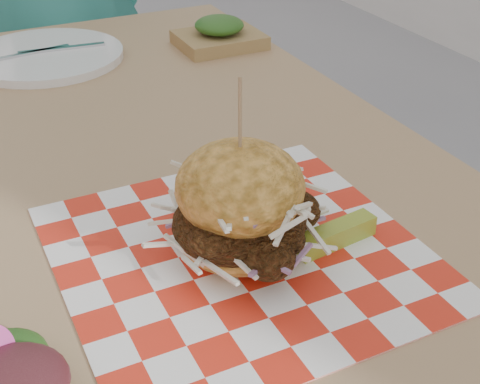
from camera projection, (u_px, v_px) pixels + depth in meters
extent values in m
plane|color=gray|center=(203.00, 356.00, 1.59)|extent=(80.00, 80.00, 0.00)
cube|color=tan|center=(116.00, 174.00, 0.87)|extent=(0.80, 1.20, 0.04)
cylinder|color=#333338|center=(202.00, 178.00, 1.61)|extent=(0.05, 0.05, 0.71)
cube|color=tan|center=(18.00, 102.00, 1.76)|extent=(0.43, 0.43, 0.04)
cylinder|color=#333338|center=(114.00, 193.00, 1.81)|extent=(0.03, 0.03, 0.43)
cylinder|color=#333338|center=(78.00, 140.00, 2.08)|extent=(0.03, 0.03, 0.43)
cube|color=red|center=(240.00, 253.00, 0.69)|extent=(0.36, 0.36, 0.00)
ellipsoid|color=gold|center=(240.00, 235.00, 0.67)|extent=(0.12, 0.12, 0.04)
ellipsoid|color=brown|center=(240.00, 221.00, 0.67)|extent=(0.14, 0.13, 0.07)
ellipsoid|color=gold|center=(240.00, 187.00, 0.65)|extent=(0.13, 0.13, 0.09)
cylinder|color=tan|center=(240.00, 126.00, 0.61)|extent=(0.00, 0.00, 0.10)
cube|color=#A1AE32|center=(335.00, 235.00, 0.69)|extent=(0.10, 0.03, 0.02)
ellipsoid|color=#3F1419|center=(14.00, 382.00, 0.52)|extent=(0.08, 0.08, 0.03)
cylinder|color=white|center=(45.00, 56.00, 1.17)|extent=(0.27, 0.27, 0.01)
cube|color=silver|center=(27.00, 54.00, 1.15)|extent=(0.15, 0.03, 0.00)
cube|color=silver|center=(62.00, 48.00, 1.17)|extent=(0.15, 0.03, 0.00)
cube|color=olive|center=(219.00, 40.00, 1.23)|extent=(0.15, 0.12, 0.02)
ellipsoid|color=#1D4C15|center=(219.00, 25.00, 1.21)|extent=(0.09, 0.09, 0.03)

